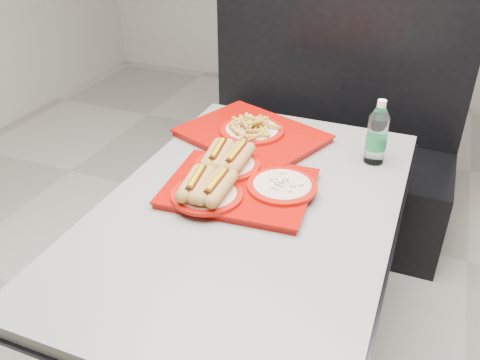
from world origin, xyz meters
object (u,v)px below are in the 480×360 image
at_px(diner_table, 249,244).
at_px(booth_bench, 323,150).
at_px(tray_near, 234,180).
at_px(tray_far, 252,132).
at_px(water_bottle, 377,136).

xyz_separation_m(diner_table, booth_bench, (0.00, 1.09, -0.18)).
bearing_deg(tray_near, tray_far, 101.88).
bearing_deg(booth_bench, diner_table, -90.00).
bearing_deg(diner_table, water_bottle, 53.18).
relative_size(tray_far, water_bottle, 2.62).
bearing_deg(tray_near, water_bottle, 42.99).
bearing_deg(tray_far, water_bottle, -0.54).
relative_size(booth_bench, water_bottle, 5.63).
relative_size(booth_bench, tray_near, 2.70).
height_order(tray_near, tray_far, tray_near).
height_order(diner_table, tray_near, tray_near).
bearing_deg(diner_table, booth_bench, 90.00).
bearing_deg(booth_bench, tray_far, -103.36).
relative_size(diner_table, water_bottle, 5.93).
height_order(booth_bench, tray_far, booth_bench).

